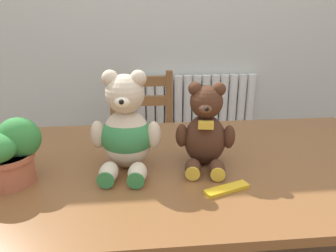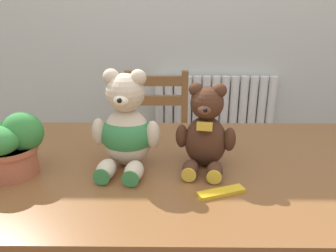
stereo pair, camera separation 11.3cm
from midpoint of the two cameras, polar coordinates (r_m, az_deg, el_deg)
The scene contains 7 objects.
radiator at distance 2.50m, azimuth 3.56°, elevation -0.70°, with size 0.89×0.10×0.77m.
dining_table at distance 1.24m, azimuth 2.94°, elevation -9.85°, with size 1.55×0.87×0.71m.
wooden_chair_behind at distance 1.99m, azimuth -6.02°, elevation -3.43°, with size 0.38×0.40×0.88m.
teddy_bear_left at distance 1.13m, azimuth -10.15°, elevation -0.91°, with size 0.24×0.26×0.34m.
teddy_bear_right at distance 1.14m, azimuth 3.72°, elevation -0.90°, with size 0.21×0.22×0.30m.
potted_plant at distance 1.17m, azimuth -28.89°, elevation -3.87°, with size 0.20×0.19×0.21m.
chocolate_bar at distance 1.03m, azimuth 7.11°, elevation -10.93°, with size 0.15×0.04×0.01m, color gold.
Camera 1 is at (-0.22, -0.62, 1.25)m, focal length 35.00 mm.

